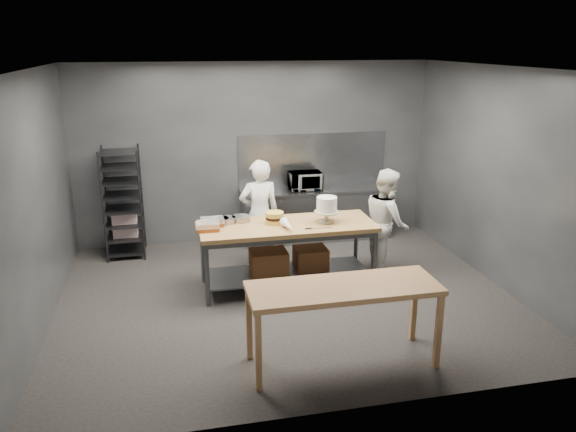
{
  "coord_description": "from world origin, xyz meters",
  "views": [
    {
      "loc": [
        -1.47,
        -6.76,
        3.31
      ],
      "look_at": [
        0.08,
        0.3,
        1.05
      ],
      "focal_mm": 35.0,
      "sensor_mm": 36.0,
      "label": 1
    }
  ],
  "objects_px": {
    "microwave": "(305,181)",
    "layer_cake": "(275,218)",
    "near_counter": "(343,293)",
    "chef_behind": "(259,214)",
    "speed_rack": "(123,204)",
    "work_table": "(287,248)",
    "frosted_cake_stand": "(327,206)",
    "chef_right": "(387,222)"
  },
  "relations": [
    {
      "from": "work_table",
      "to": "speed_rack",
      "type": "xyz_separation_m",
      "value": [
        -2.27,
        1.75,
        0.28
      ]
    },
    {
      "from": "work_table",
      "to": "chef_behind",
      "type": "xyz_separation_m",
      "value": [
        -0.25,
        0.8,
        0.26
      ]
    },
    {
      "from": "near_counter",
      "to": "speed_rack",
      "type": "bearing_deg",
      "value": 122.38
    },
    {
      "from": "chef_behind",
      "to": "work_table",
      "type": "bearing_deg",
      "value": 104.28
    },
    {
      "from": "frosted_cake_stand",
      "to": "layer_cake",
      "type": "xyz_separation_m",
      "value": [
        -0.71,
        0.11,
        -0.15
      ]
    },
    {
      "from": "microwave",
      "to": "near_counter",
      "type": "bearing_deg",
      "value": -98.24
    },
    {
      "from": "frosted_cake_stand",
      "to": "speed_rack",
      "type": "bearing_deg",
      "value": 147.55
    },
    {
      "from": "microwave",
      "to": "speed_rack",
      "type": "bearing_deg",
      "value": -178.46
    },
    {
      "from": "speed_rack",
      "to": "microwave",
      "type": "xyz_separation_m",
      "value": [
        2.98,
        0.08,
        0.19
      ]
    },
    {
      "from": "chef_behind",
      "to": "chef_right",
      "type": "bearing_deg",
      "value": 157.11
    },
    {
      "from": "chef_right",
      "to": "layer_cake",
      "type": "height_order",
      "value": "chef_right"
    },
    {
      "from": "speed_rack",
      "to": "microwave",
      "type": "bearing_deg",
      "value": 1.54
    },
    {
      "from": "near_counter",
      "to": "frosted_cake_stand",
      "type": "relative_size",
      "value": 5.56
    },
    {
      "from": "speed_rack",
      "to": "chef_behind",
      "type": "distance_m",
      "value": 2.23
    },
    {
      "from": "chef_behind",
      "to": "chef_right",
      "type": "relative_size",
      "value": 1.05
    },
    {
      "from": "near_counter",
      "to": "chef_behind",
      "type": "xyz_separation_m",
      "value": [
        -0.4,
        2.86,
        0.02
      ]
    },
    {
      "from": "speed_rack",
      "to": "chef_right",
      "type": "xyz_separation_m",
      "value": [
        3.79,
        -1.59,
        -0.07
      ]
    },
    {
      "from": "work_table",
      "to": "speed_rack",
      "type": "bearing_deg",
      "value": 142.36
    },
    {
      "from": "work_table",
      "to": "speed_rack",
      "type": "distance_m",
      "value": 2.88
    },
    {
      "from": "near_counter",
      "to": "work_table",
      "type": "bearing_deg",
      "value": 94.14
    },
    {
      "from": "work_table",
      "to": "microwave",
      "type": "bearing_deg",
      "value": 68.71
    },
    {
      "from": "layer_cake",
      "to": "frosted_cake_stand",
      "type": "bearing_deg",
      "value": -8.58
    },
    {
      "from": "work_table",
      "to": "near_counter",
      "type": "relative_size",
      "value": 1.2
    },
    {
      "from": "chef_behind",
      "to": "chef_right",
      "type": "height_order",
      "value": "chef_behind"
    },
    {
      "from": "chef_behind",
      "to": "frosted_cake_stand",
      "type": "distance_m",
      "value": 1.2
    },
    {
      "from": "near_counter",
      "to": "chef_behind",
      "type": "height_order",
      "value": "chef_behind"
    },
    {
      "from": "speed_rack",
      "to": "chef_behind",
      "type": "bearing_deg",
      "value": -25.1
    },
    {
      "from": "microwave",
      "to": "layer_cake",
      "type": "bearing_deg",
      "value": -116.31
    },
    {
      "from": "work_table",
      "to": "chef_right",
      "type": "relative_size",
      "value": 1.52
    },
    {
      "from": "work_table",
      "to": "layer_cake",
      "type": "xyz_separation_m",
      "value": [
        -0.16,
        0.07,
        0.43
      ]
    },
    {
      "from": "microwave",
      "to": "chef_right",
      "type": "bearing_deg",
      "value": -64.22
    },
    {
      "from": "chef_behind",
      "to": "chef_right",
      "type": "distance_m",
      "value": 1.88
    },
    {
      "from": "near_counter",
      "to": "chef_behind",
      "type": "relative_size",
      "value": 1.2
    },
    {
      "from": "work_table",
      "to": "chef_behind",
      "type": "relative_size",
      "value": 1.44
    },
    {
      "from": "near_counter",
      "to": "frosted_cake_stand",
      "type": "height_order",
      "value": "frosted_cake_stand"
    },
    {
      "from": "work_table",
      "to": "layer_cake",
      "type": "relative_size",
      "value": 9.69
    },
    {
      "from": "work_table",
      "to": "chef_behind",
      "type": "height_order",
      "value": "chef_behind"
    },
    {
      "from": "work_table",
      "to": "frosted_cake_stand",
      "type": "distance_m",
      "value": 0.8
    },
    {
      "from": "microwave",
      "to": "chef_behind",
      "type": "bearing_deg",
      "value": -133.09
    },
    {
      "from": "chef_right",
      "to": "chef_behind",
      "type": "bearing_deg",
      "value": 75.92
    },
    {
      "from": "near_counter",
      "to": "chef_right",
      "type": "distance_m",
      "value": 2.61
    },
    {
      "from": "chef_right",
      "to": "layer_cake",
      "type": "xyz_separation_m",
      "value": [
        -1.68,
        -0.09,
        0.21
      ]
    }
  ]
}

